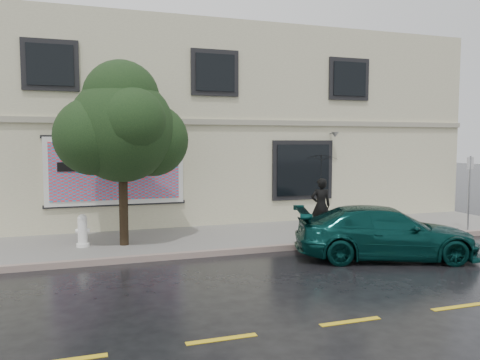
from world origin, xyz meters
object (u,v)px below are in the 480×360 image
object	(u,v)px
car	(385,233)
street_tree	(122,130)
pedestrian	(321,206)
fire_hydrant	(83,231)

from	to	relation	value
car	street_tree	bearing A→B (deg)	83.41
pedestrian	fire_hydrant	distance (m)	6.96
car	fire_hydrant	bearing A→B (deg)	85.90
car	street_tree	size ratio (longest dim) A/B	1.00
pedestrian	fire_hydrant	size ratio (longest dim) A/B	1.93
car	pedestrian	size ratio (longest dim) A/B	2.66
car	fire_hydrant	size ratio (longest dim) A/B	5.13
street_tree	fire_hydrant	world-z (taller)	street_tree
fire_hydrant	car	bearing A→B (deg)	-16.56
street_tree	fire_hydrant	distance (m)	2.89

